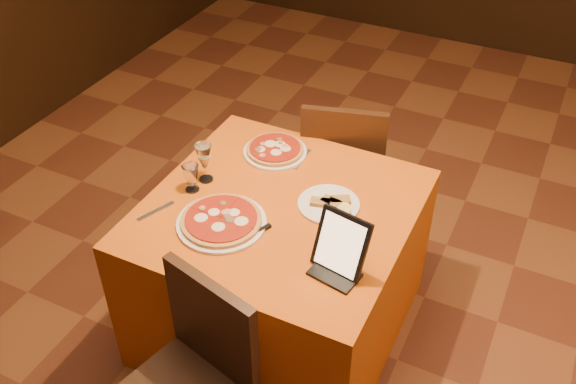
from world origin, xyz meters
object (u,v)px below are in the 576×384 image
at_px(wine_glass, 204,163).
at_px(water_glass, 191,178).
at_px(tablet, 341,244).
at_px(pizza_far, 275,151).
at_px(pizza_near, 221,221).
at_px(chair_main_far, 345,165).
at_px(main_table, 280,269).

distance_m(wine_glass, water_glass, 0.09).
xyz_separation_m(wine_glass, tablet, (0.75, -0.24, 0.03)).
height_order(pizza_far, tablet, tablet).
bearing_deg(pizza_near, chair_main_far, 80.62).
distance_m(wine_glass, tablet, 0.78).
distance_m(main_table, chair_main_far, 0.78).
xyz_separation_m(main_table, chair_main_far, (-0.00, 0.78, 0.08)).
bearing_deg(tablet, pizza_far, 145.27).
distance_m(pizza_near, water_glass, 0.28).
distance_m(pizza_near, pizza_far, 0.55).
bearing_deg(water_glass, pizza_far, 63.97).
xyz_separation_m(pizza_near, water_glass, (-0.23, 0.14, 0.05)).
xyz_separation_m(pizza_far, wine_glass, (-0.18, -0.32, 0.08)).
height_order(chair_main_far, tablet, tablet).
height_order(pizza_near, wine_glass, wine_glass).
xyz_separation_m(chair_main_far, wine_glass, (-0.38, -0.76, 0.39)).
height_order(pizza_near, tablet, tablet).
distance_m(chair_main_far, tablet, 1.14).
bearing_deg(pizza_far, wine_glass, -119.90).
distance_m(chair_main_far, pizza_far, 0.57).
relative_size(pizza_near, wine_glass, 1.95).
relative_size(water_glass, tablet, 0.53).
relative_size(main_table, chair_main_far, 1.21).
bearing_deg(tablet, pizza_near, -171.25).
bearing_deg(main_table, water_glass, -170.61).
height_order(wine_glass, tablet, tablet).
bearing_deg(chair_main_far, water_glass, 49.89).
relative_size(main_table, tablet, 4.51).
relative_size(main_table, water_glass, 8.46).
relative_size(chair_main_far, pizza_near, 2.45).
height_order(chair_main_far, wine_glass, wine_glass).
bearing_deg(pizza_far, water_glass, -116.03).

